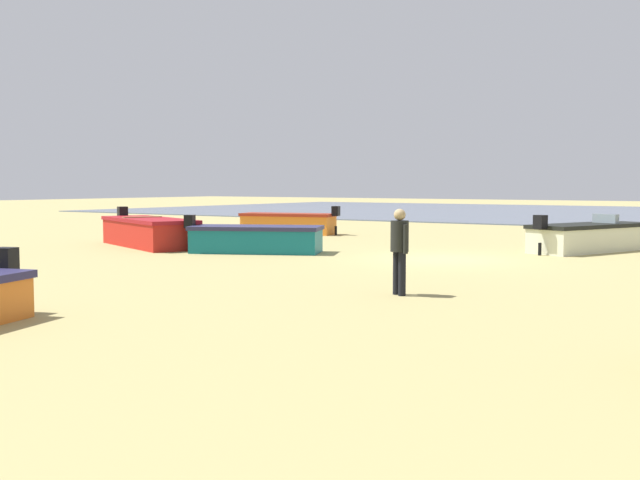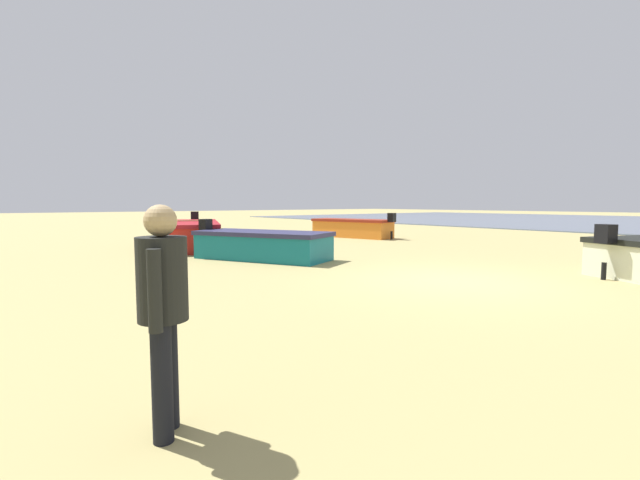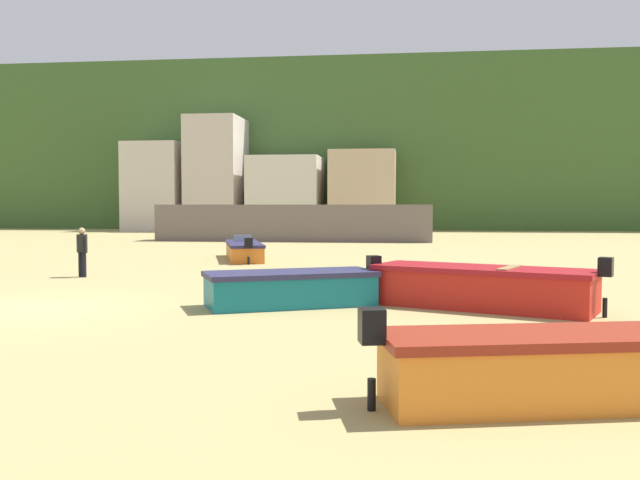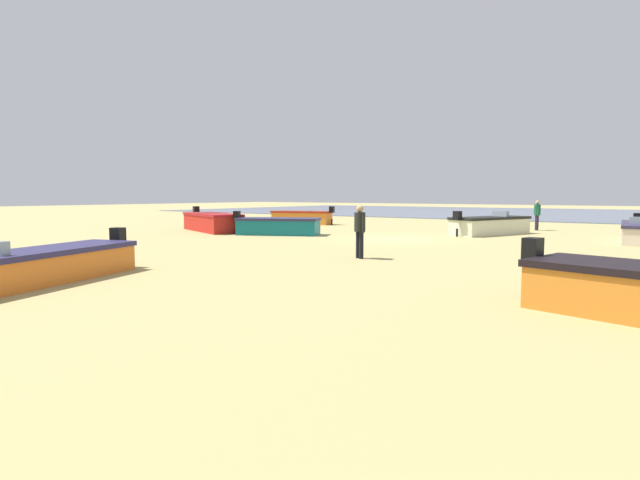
% 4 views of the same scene
% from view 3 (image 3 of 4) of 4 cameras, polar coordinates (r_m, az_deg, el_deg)
% --- Properties ---
extents(ground_plane, '(160.00, 160.00, 0.00)m').
position_cam_3_polar(ground_plane, '(17.12, -21.84, -5.27)').
color(ground_plane, tan).
extents(headland_hill, '(90.00, 32.00, 16.18)m').
position_cam_3_polar(headland_hill, '(81.42, 1.37, 6.93)').
color(headland_hill, '#3C5D2B').
rests_on(headland_hill, ground).
extents(harbor_pier, '(17.85, 2.40, 2.38)m').
position_cam_3_polar(harbor_pier, '(45.43, -2.20, 1.41)').
color(harbor_pier, '#6D605A').
rests_on(harbor_pier, ground).
extents(townhouse_centre_left, '(5.06, 5.91, 7.96)m').
position_cam_3_polar(townhouse_centre_left, '(65.83, -13.04, 4.23)').
color(townhouse_centre_left, beige).
rests_on(townhouse_centre_left, ground).
extents(townhouse_centre, '(4.61, 6.02, 10.22)m').
position_cam_3_polar(townhouse_centre, '(64.23, -8.43, 5.32)').
color(townhouse_centre, beige).
rests_on(townhouse_centre, ground).
extents(townhouse_centre_right, '(6.27, 5.61, 6.63)m').
position_cam_3_polar(townhouse_centre_right, '(62.56, -2.81, 3.77)').
color(townhouse_centre_right, beige).
rests_on(townhouse_centre_right, ground).
extents(townhouse_far_right, '(5.68, 6.81, 7.06)m').
position_cam_3_polar(townhouse_far_right, '(62.34, 3.57, 3.97)').
color(townhouse_far_right, '#CCAE8C').
rests_on(townhouse_far_right, ground).
extents(boat_orange_0, '(4.30, 2.19, 1.19)m').
position_cam_3_polar(boat_orange_0, '(8.81, 17.92, -9.90)').
color(boat_orange_0, orange).
rests_on(boat_orange_0, ground).
extents(boat_teal_1, '(4.24, 3.09, 1.13)m').
position_cam_3_polar(boat_teal_1, '(16.39, -2.37, -3.95)').
color(boat_teal_1, '#126A79').
rests_on(boat_teal_1, ground).
extents(boat_orange_2, '(2.88, 5.52, 1.06)m').
position_cam_3_polar(boat_orange_2, '(30.44, -6.23, -0.86)').
color(boat_orange_2, orange).
rests_on(boat_orange_2, ground).
extents(boat_red_5, '(5.23, 3.47, 1.27)m').
position_cam_3_polar(boat_red_5, '(16.42, 13.18, -3.78)').
color(boat_red_5, red).
rests_on(boat_red_5, ground).
extents(beach_walker_distant, '(0.50, 0.47, 1.62)m').
position_cam_3_polar(beach_walker_distant, '(24.11, -18.84, -0.62)').
color(beach_walker_distant, black).
rests_on(beach_walker_distant, ground).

